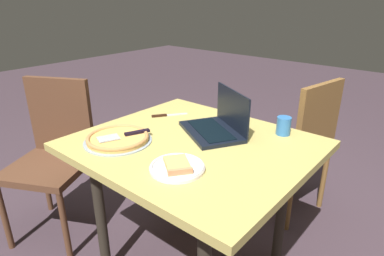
% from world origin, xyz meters
% --- Properties ---
extents(dining_table, '(1.04, 0.92, 0.75)m').
position_xyz_m(dining_table, '(0.00, 0.00, 0.66)').
color(dining_table, tan).
rests_on(dining_table, ground_plane).
extents(laptop, '(0.41, 0.37, 0.21)m').
position_xyz_m(laptop, '(-0.01, -0.17, 0.79)').
color(laptop, black).
rests_on(laptop, dining_table).
extents(pizza_plate, '(0.22, 0.22, 0.04)m').
position_xyz_m(pizza_plate, '(-0.12, 0.24, 0.76)').
color(pizza_plate, white).
rests_on(pizza_plate, dining_table).
extents(pizza_tray, '(0.31, 0.31, 0.04)m').
position_xyz_m(pizza_tray, '(0.27, 0.22, 0.77)').
color(pizza_tray, '#91A2AF').
rests_on(pizza_tray, dining_table).
extents(table_knife, '(0.13, 0.18, 0.01)m').
position_xyz_m(table_knife, '(0.35, -0.17, 0.75)').
color(table_knife, silver).
rests_on(table_knife, dining_table).
extents(drink_cup, '(0.07, 0.07, 0.09)m').
position_xyz_m(drink_cup, '(-0.28, -0.36, 0.80)').
color(drink_cup, '#306EB5').
rests_on(drink_cup, dining_table).
extents(chair_near, '(0.57, 0.57, 0.94)m').
position_xyz_m(chair_near, '(0.87, 0.25, 0.53)').
color(chair_near, brown).
rests_on(chair_near, ground_plane).
extents(chair_far, '(0.50, 0.50, 0.92)m').
position_xyz_m(chair_far, '(-0.18, -0.83, 0.53)').
color(chair_far, brown).
rests_on(chair_far, ground_plane).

